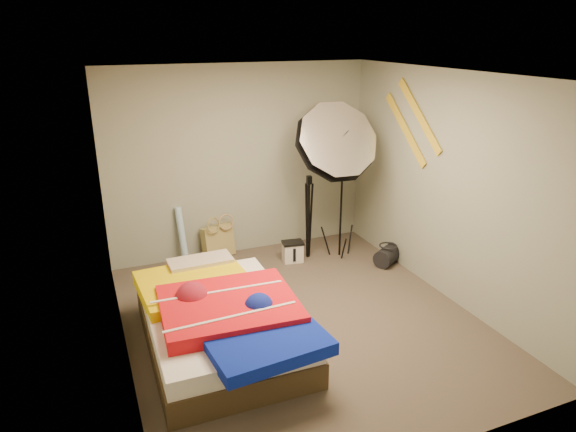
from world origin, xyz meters
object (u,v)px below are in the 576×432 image
duffel_bag (387,256)px  bed (221,320)px  tote_bag (218,241)px  photo_umbrella (334,144)px  wrapping_roll (182,236)px  camera_case (293,252)px  camera_tripod (309,211)px

duffel_bag → bed: (-2.49, -0.98, 0.17)m
duffel_bag → tote_bag: bearing=119.2°
duffel_bag → photo_umbrella: size_ratio=0.18×
wrapping_roll → duffel_bag: wrapping_roll is taller
tote_bag → bed: bed is taller
bed → tote_bag: bearing=75.9°
camera_case → photo_umbrella: 1.53m
wrapping_roll → photo_umbrella: 2.28m
photo_umbrella → camera_tripod: (-0.23, 0.22, -0.92)m
tote_bag → duffel_bag: tote_bag is taller
tote_bag → camera_tripod: bearing=-40.9°
camera_tripod → bed: bearing=-135.8°
duffel_bag → camera_case: bearing=121.3°
camera_case → photo_umbrella: bearing=-10.7°
camera_case → camera_tripod: 0.58m
camera_case → camera_tripod: size_ratio=0.23×
wrapping_roll → camera_tripod: size_ratio=0.67×
duffel_bag → wrapping_roll: bearing=124.0°
duffel_bag → bed: bed is taller
camera_case → wrapping_roll: bearing=167.5°
camera_tripod → tote_bag: bearing=157.4°
photo_umbrella → camera_tripod: bearing=136.0°
duffel_bag → photo_umbrella: photo_umbrella is taller
tote_bag → bed: 2.11m
bed → camera_case: bearing=47.9°
wrapping_roll → bed: (-0.04, -2.04, -0.09)m
camera_case → duffel_bag: (1.11, -0.55, -0.01)m
wrapping_roll → bed: wrapping_roll is taller
bed → photo_umbrella: bearing=36.1°
camera_case → duffel_bag: size_ratio=0.66×
tote_bag → duffel_bag: (1.97, -1.06, -0.10)m
tote_bag → photo_umbrella: bearing=-45.4°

